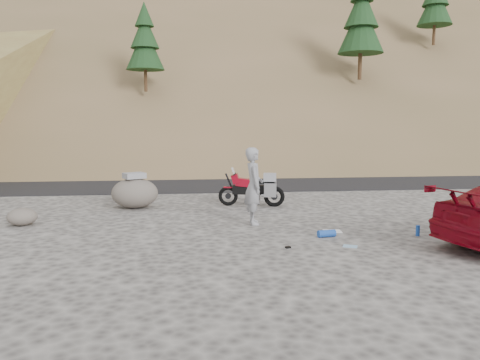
# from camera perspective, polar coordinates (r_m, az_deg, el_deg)

# --- Properties ---
(ground) EXTENTS (140.00, 140.00, 0.00)m
(ground) POSITION_cam_1_polar(r_m,az_deg,el_deg) (11.79, 2.94, -5.51)
(ground) COLOR #464240
(ground) RESTS_ON ground
(road) EXTENTS (120.00, 7.00, 0.05)m
(road) POSITION_cam_1_polar(r_m,az_deg,el_deg) (20.60, -1.15, -0.15)
(road) COLOR black
(road) RESTS_ON ground
(hillside) EXTENTS (120.00, 73.00, 46.72)m
(hillside) POSITION_cam_1_polar(r_m,az_deg,el_deg) (52.95, -4.57, 16.18)
(hillside) COLOR brown
(hillside) RESTS_ON ground
(motorcycle) EXTENTS (2.03, 0.82, 1.22)m
(motorcycle) POSITION_cam_1_polar(r_m,az_deg,el_deg) (14.36, 1.77, -1.15)
(motorcycle) COLOR black
(motorcycle) RESTS_ON ground
(man) EXTENTS (0.47, 0.71, 1.94)m
(man) POSITION_cam_1_polar(r_m,az_deg,el_deg) (11.93, 1.67, -5.35)
(man) COLOR gray
(man) RESTS_ON ground
(boulder) EXTENTS (1.64, 1.50, 1.08)m
(boulder) POSITION_cam_1_polar(r_m,az_deg,el_deg) (14.39, -12.71, -1.49)
(boulder) COLOR #59524C
(boulder) RESTS_ON ground
(small_rock) EXTENTS (0.76, 0.69, 0.43)m
(small_rock) POSITION_cam_1_polar(r_m,az_deg,el_deg) (12.90, -25.03, -4.08)
(small_rock) COLOR #59524C
(small_rock) RESTS_ON ground
(gear_white_cloth) EXTENTS (0.44, 0.39, 0.01)m
(gear_white_cloth) POSITION_cam_1_polar(r_m,az_deg,el_deg) (11.29, 11.21, -6.15)
(gear_white_cloth) COLOR white
(gear_white_cloth) RESTS_ON ground
(gear_blue_mat) EXTENTS (0.42, 0.22, 0.16)m
(gear_blue_mat) POSITION_cam_1_polar(r_m,az_deg,el_deg) (10.72, 10.51, -6.43)
(gear_blue_mat) COLOR #1C48A9
(gear_blue_mat) RESTS_ON ground
(gear_bottle) EXTENTS (0.11, 0.11, 0.24)m
(gear_bottle) POSITION_cam_1_polar(r_m,az_deg,el_deg) (11.37, 20.86, -5.79)
(gear_bottle) COLOR #1C48A9
(gear_bottle) RESTS_ON ground
(gear_funnel) EXTENTS (0.17, 0.17, 0.16)m
(gear_funnel) POSITION_cam_1_polar(r_m,az_deg,el_deg) (11.42, 24.73, -6.13)
(gear_funnel) COLOR red
(gear_funnel) RESTS_ON ground
(gear_glove_b) EXTENTS (0.13, 0.11, 0.03)m
(gear_glove_b) POSITION_cam_1_polar(r_m,az_deg,el_deg) (9.70, 5.87, -8.15)
(gear_glove_b) COLOR black
(gear_glove_b) RESTS_ON ground
(gear_blue_cloth) EXTENTS (0.35, 0.31, 0.01)m
(gear_blue_cloth) POSITION_cam_1_polar(r_m,az_deg,el_deg) (10.03, 13.28, -7.87)
(gear_blue_cloth) COLOR #83ABCA
(gear_blue_cloth) RESTS_ON ground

